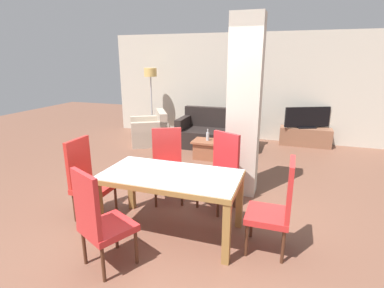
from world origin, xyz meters
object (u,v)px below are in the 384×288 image
Objects in this scene: dining_table at (171,186)px; coffee_table at (210,149)px; dining_chair_near_left at (99,219)px; armchair at (150,132)px; dining_chair_head_left at (87,177)px; sofa at (217,134)px; bottle at (208,136)px; dining_chair_far_left at (167,163)px; floor_lamp at (151,79)px; dining_chair_far_right at (221,169)px; tv_screen at (307,118)px; tv_stand at (305,137)px; dining_chair_head_right at (277,205)px.

dining_table is 2.19× the size of coffee_table.
dining_table is 1.52× the size of dining_chair_near_left.
dining_chair_near_left is at bearing 169.55° from armchair.
dining_chair_head_left is 0.59× the size of sofa.
bottle is at bearing 97.00° from dining_table.
dining_chair_far_left is 2.05m from coffee_table.
coffee_table is 2.87m from floor_lamp.
dining_chair_far_right is 0.82m from dining_chair_far_left.
tv_screen is at bearing 40.48° from bottle.
dining_chair_head_left reaches higher than dining_table.
dining_table is 2.90m from coffee_table.
dining_table is 3.81m from sofa.
dining_table is 0.95m from dining_chair_far_right.
bottle is at bearing -117.37° from dining_chair_far_left.
armchair is at bearing 119.96° from dining_table.
dining_chair_head_left is 0.90× the size of tv_stand.
dining_chair_head_right is at bearing -62.03° from coffee_table.
dining_chair_far_left reaches higher than armchair.
armchair is at bearing 158.88° from coffee_table.
dining_chair_far_left is 0.90× the size of tv_stand.
dining_chair_head_left reaches higher than tv_stand.
tv_screen is at bearing -144.71° from dining_chair_far_left.
dining_chair_far_right is at bearing 155.02° from dining_chair_far_left.
sofa is 1.48× the size of armchair.
dining_chair_far_right is 3.04m from sofa.
dining_chair_head_right and dining_chair_far_left have the same top height.
sofa is 1.76× the size of tv_screen.
dining_table is 1.52× the size of dining_chair_far_right.
floor_lamp is at bearing -8.43° from armchair.
armchair is (-1.67, -0.24, -0.02)m from sofa.
tv_stand is at bearing 41.44° from coffee_table.
armchair is at bearing -164.36° from tv_stand.
dining_table is 4.86m from tv_screen.
dining_chair_near_left reaches higher than tv_stand.
tv_stand is at bearing -144.71° from dining_chair_far_left.
dining_chair_far_left reaches higher than tv_screen.
dining_table is 5.01m from floor_lamp.
dining_chair_far_right is 1.00× the size of dining_chair_near_left.
dining_chair_near_left is at bearing 44.31° from tv_screen.
coffee_table is at bearing 27.97° from dining_chair_head_right.
dining_chair_near_left is 5.62m from floor_lamp.
armchair is at bearing -84.51° from dining_chair_far_left.
sofa is 2.21m from tv_screen.
dining_chair_near_left is at bearing 89.57° from sofa.
dining_chair_far_right is 1.05× the size of tv_screen.
dining_chair_head_right is 1.44× the size of coffee_table.
dining_chair_head_left reaches higher than bottle.
floor_lamp reaches higher than dining_chair_far_left.
sofa is at bearing 91.39° from bottle.
dining_chair_head_right is at bearing -95.25° from tv_stand.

